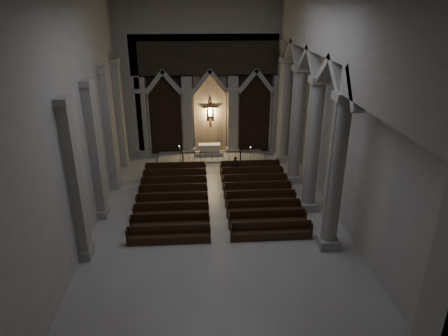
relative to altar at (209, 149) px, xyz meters
name	(u,v)px	position (x,y,z in m)	size (l,w,h in m)	color
room	(218,92)	(0.14, -10.85, 7.00)	(24.00, 24.10, 12.00)	#A29F99
sanctuary_wall	(210,73)	(0.14, 0.68, 6.01)	(14.00, 0.77, 12.00)	#9B9891
right_arcade	(320,81)	(5.64, -9.52, 7.22)	(1.00, 24.00, 12.00)	#9B9891
left_pilasters	(103,142)	(-6.61, -7.35, 3.31)	(0.60, 13.00, 8.03)	#9B9891
sanctuary_step	(211,156)	(0.14, -0.25, -0.53)	(8.50, 2.60, 0.15)	#9B9891
altar	(209,149)	(0.00, 0.00, 0.00)	(1.76, 0.70, 0.90)	beige
altar_rail	(212,155)	(0.14, -1.34, 0.00)	(4.60, 0.09, 0.90)	black
candle_stand_left	(180,159)	(-2.32, -1.47, -0.20)	(0.25, 0.25, 1.47)	#AD6A35
candle_stand_right	(250,159)	(3.11, -1.76, -0.22)	(0.23, 0.23, 1.39)	#AD6A35
pews	(216,198)	(0.14, -8.07, -0.29)	(9.76, 9.23, 0.97)	black
worshipper	(235,166)	(1.77, -3.74, 0.07)	(0.49, 0.32, 1.34)	black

